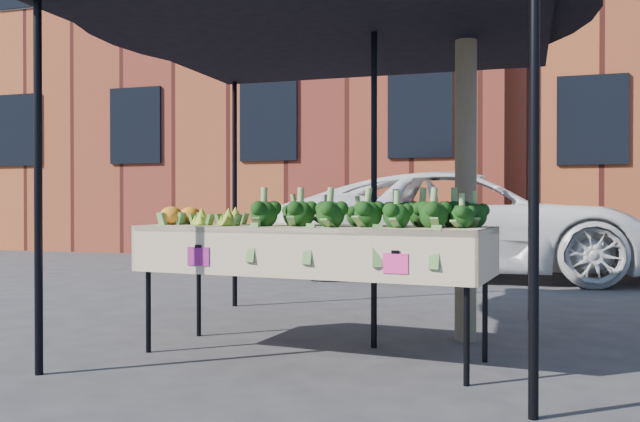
{
  "coord_description": "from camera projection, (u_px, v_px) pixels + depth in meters",
  "views": [
    {
      "loc": [
        1.4,
        -4.44,
        1.05
      ],
      "look_at": [
        -0.02,
        0.15,
        1.0
      ],
      "focal_mm": 37.81,
      "sensor_mm": 36.0,
      "label": 1
    }
  ],
  "objects": [
    {
      "name": "ground",
      "position": [
        316.0,
        355.0,
        4.66
      ],
      "size": [
        90.0,
        90.0,
        0.0
      ],
      "primitive_type": "plane",
      "color": "#2C2C2E"
    },
    {
      "name": "table",
      "position": [
        311.0,
        291.0,
        4.61
      ],
      "size": [
        2.47,
        1.04,
        0.9
      ],
      "color": "tan",
      "rests_on": "ground"
    },
    {
      "name": "canopy",
      "position": [
        331.0,
        162.0,
        5.08
      ],
      "size": [
        3.16,
        3.16,
        2.74
      ],
      "primitive_type": null,
      "color": "black",
      "rests_on": "ground"
    },
    {
      "name": "broccoli_heap",
      "position": [
        368.0,
        210.0,
        4.51
      ],
      "size": [
        1.57,
        0.54,
        0.22
      ],
      "primitive_type": "ellipsoid",
      "color": "#0D3310",
      "rests_on": "table"
    },
    {
      "name": "romanesco_cluster",
      "position": [
        225.0,
        213.0,
        4.84
      ],
      "size": [
        0.4,
        0.54,
        0.17
      ],
      "primitive_type": "ellipsoid",
      "color": "#9CB433",
      "rests_on": "table"
    },
    {
      "name": "cauliflower_pair",
      "position": [
        181.0,
        214.0,
        4.97
      ],
      "size": [
        0.2,
        0.4,
        0.15
      ],
      "primitive_type": "ellipsoid",
      "color": "orange",
      "rests_on": "table"
    },
    {
      "name": "vehicle",
      "position": [
        468.0,
        88.0,
        9.73
      ],
      "size": [
        1.63,
        2.58,
        5.45
      ],
      "primitive_type": "imported",
      "rotation": [
        0.0,
        0.0,
        1.62
      ],
      "color": "white",
      "rests_on": "ground"
    },
    {
      "name": "street_tree",
      "position": [
        466.0,
        29.0,
        5.14
      ],
      "size": [
        2.42,
        2.42,
        4.78
      ],
      "primitive_type": null,
      "color": "#1E4C14",
      "rests_on": "ground"
    },
    {
      "name": "building_left",
      "position": [
        271.0,
        72.0,
        17.55
      ],
      "size": [
        12.0,
        8.0,
        9.0
      ],
      "primitive_type": "cube",
      "color": "maroon",
      "rests_on": "ground"
    }
  ]
}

